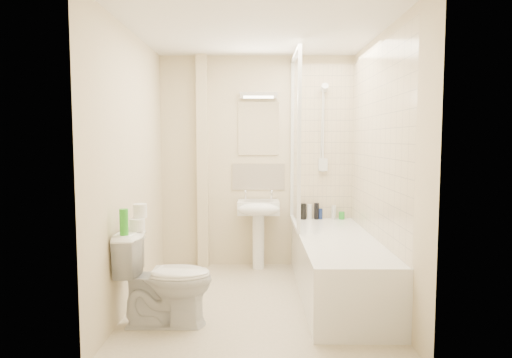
{
  "coord_description": "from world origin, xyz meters",
  "views": [
    {
      "loc": [
        0.0,
        -3.98,
        1.46
      ],
      "look_at": [
        -0.01,
        0.2,
        1.09
      ],
      "focal_mm": 32.0,
      "sensor_mm": 36.0,
      "label": 1
    }
  ],
  "objects": [
    {
      "name": "wall_back",
      "position": [
        0.0,
        1.25,
        1.2
      ],
      "size": [
        2.2,
        0.02,
        2.4
      ],
      "primitive_type": "cube",
      "color": "beige",
      "rests_on": "ground"
    },
    {
      "name": "shower_fixture",
      "position": [
        0.75,
        1.19,
        1.55
      ],
      "size": [
        0.1,
        0.16,
        0.99
      ],
      "color": "silver",
      "rests_on": "wall_back"
    },
    {
      "name": "wall_right",
      "position": [
        1.1,
        0.0,
        1.2
      ],
      "size": [
        0.02,
        2.5,
        2.4
      ],
      "primitive_type": "cube",
      "color": "beige",
      "rests_on": "ground"
    },
    {
      "name": "bottle_white_b",
      "position": [
        0.87,
        1.16,
        0.63
      ],
      "size": [
        0.05,
        0.05,
        0.16
      ],
      "primitive_type": "cylinder",
      "color": "silver",
      "rests_on": "bathtub"
    },
    {
      "name": "toilet_roll_upper",
      "position": [
        -0.94,
        -0.38,
        0.89
      ],
      "size": [
        0.11,
        0.11,
        0.11
      ],
      "primitive_type": "cylinder",
      "color": "white",
      "rests_on": "toilet_roll_lower"
    },
    {
      "name": "mirror",
      "position": [
        0.01,
        1.24,
        1.58
      ],
      "size": [
        0.46,
        0.01,
        0.6
      ],
      "primitive_type": "cube",
      "color": "white",
      "rests_on": "wall_back"
    },
    {
      "name": "green_bottle",
      "position": [
        -1.0,
        -0.61,
        0.84
      ],
      "size": [
        0.06,
        0.06,
        0.2
      ],
      "primitive_type": "cylinder",
      "color": "green",
      "rests_on": "toilet"
    },
    {
      "name": "bottle_white_a",
      "position": [
        0.6,
        1.16,
        0.64
      ],
      "size": [
        0.06,
        0.06,
        0.17
      ],
      "primitive_type": "cylinder",
      "color": "silver",
      "rests_on": "bathtub"
    },
    {
      "name": "toilet",
      "position": [
        -0.72,
        -0.49,
        0.37
      ],
      "size": [
        0.42,
        0.73,
        0.74
      ],
      "primitive_type": "imported",
      "rotation": [
        0.0,
        0.0,
        1.57
      ],
      "color": "white",
      "rests_on": "ground"
    },
    {
      "name": "strip_light",
      "position": [
        0.01,
        1.22,
        1.95
      ],
      "size": [
        0.42,
        0.07,
        0.07
      ],
      "primitive_type": "cube",
      "color": "silver",
      "rests_on": "wall_back"
    },
    {
      "name": "floor",
      "position": [
        0.0,
        0.0,
        0.0
      ],
      "size": [
        2.5,
        2.5,
        0.0
      ],
      "primitive_type": "plane",
      "color": "beige",
      "rests_on": "ground"
    },
    {
      "name": "bottle_green",
      "position": [
        0.96,
        1.16,
        0.59
      ],
      "size": [
        0.07,
        0.07,
        0.08
      ],
      "primitive_type": "cylinder",
      "color": "green",
      "rests_on": "bathtub"
    },
    {
      "name": "shower_screen",
      "position": [
        0.4,
        0.8,
        1.45
      ],
      "size": [
        0.04,
        0.92,
        1.8
      ],
      "color": "white",
      "rests_on": "bathtub"
    },
    {
      "name": "ceiling",
      "position": [
        0.0,
        0.0,
        2.4
      ],
      "size": [
        2.2,
        2.5,
        0.02
      ],
      "primitive_type": "cube",
      "color": "white",
      "rests_on": "wall_back"
    },
    {
      "name": "bottle_blue",
      "position": [
        0.72,
        1.16,
        0.61
      ],
      "size": [
        0.05,
        0.05,
        0.12
      ],
      "primitive_type": "cylinder",
      "color": "navy",
      "rests_on": "bathtub"
    },
    {
      "name": "tile_right",
      "position": [
        1.09,
        0.2,
        1.42
      ],
      "size": [
        0.01,
        2.1,
        1.75
      ],
      "primitive_type": "cube",
      "color": "beige",
      "rests_on": "wall_right"
    },
    {
      "name": "pedestal_sink",
      "position": [
        0.01,
        1.01,
        0.62
      ],
      "size": [
        0.46,
        0.44,
        0.89
      ],
      "color": "white",
      "rests_on": "ground"
    },
    {
      "name": "pipe_boxing",
      "position": [
        -0.62,
        1.19,
        1.2
      ],
      "size": [
        0.12,
        0.12,
        2.4
      ],
      "primitive_type": "cube",
      "color": "beige",
      "rests_on": "ground"
    },
    {
      "name": "splashback",
      "position": [
        0.01,
        1.24,
        1.03
      ],
      "size": [
        0.6,
        0.02,
        0.3
      ],
      "primitive_type": "cube",
      "color": "beige",
      "rests_on": "wall_back"
    },
    {
      "name": "bottle_black_a",
      "position": [
        0.53,
        1.16,
        0.64
      ],
      "size": [
        0.07,
        0.07,
        0.18
      ],
      "primitive_type": "cylinder",
      "color": "black",
      "rests_on": "bathtub"
    },
    {
      "name": "toilet_roll_lower",
      "position": [
        -0.95,
        -0.44,
        0.79
      ],
      "size": [
        0.12,
        0.12,
        0.09
      ],
      "primitive_type": "cylinder",
      "color": "white",
      "rests_on": "toilet"
    },
    {
      "name": "bottle_black_b",
      "position": [
        0.68,
        1.16,
        0.64
      ],
      "size": [
        0.06,
        0.06,
        0.19
      ],
      "primitive_type": "cylinder",
      "color": "black",
      "rests_on": "bathtub"
    },
    {
      "name": "bathtub",
      "position": [
        0.75,
        0.2,
        0.29
      ],
      "size": [
        0.7,
        2.1,
        0.55
      ],
      "color": "white",
      "rests_on": "ground"
    },
    {
      "name": "tile_back",
      "position": [
        0.75,
        1.24,
        1.42
      ],
      "size": [
        0.7,
        0.01,
        1.75
      ],
      "primitive_type": "cube",
      "color": "beige",
      "rests_on": "wall_back"
    },
    {
      "name": "wall_left",
      "position": [
        -1.1,
        0.0,
        1.2
      ],
      "size": [
        0.02,
        2.5,
        2.4
      ],
      "primitive_type": "cube",
      "color": "beige",
      "rests_on": "ground"
    }
  ]
}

